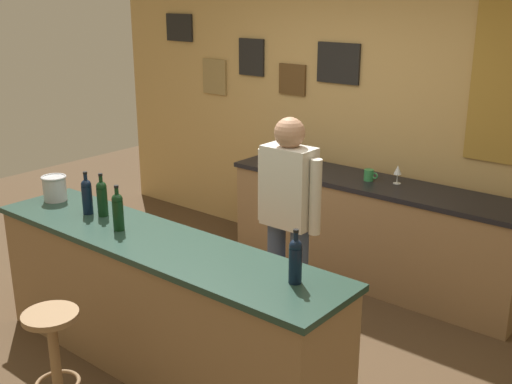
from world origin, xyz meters
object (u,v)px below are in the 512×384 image
at_px(wine_bottle_a, 87,195).
at_px(wine_glass_b, 316,155).
at_px(wine_bottle_c, 118,210).
at_px(wine_glass_a, 272,152).
at_px(bar_stool, 54,347).
at_px(wine_glass_c, 398,171).
at_px(ice_bucket, 55,188).
at_px(wine_bottle_b, 102,197).
at_px(bartender, 288,215).
at_px(wine_bottle_d, 295,259).
at_px(coffee_mug, 369,175).

relative_size(wine_bottle_a, wine_glass_b, 1.97).
xyz_separation_m(wine_bottle_a, wine_bottle_c, (0.42, -0.07, 0.00)).
relative_size(wine_bottle_a, wine_glass_a, 1.97).
height_order(bar_stool, wine_bottle_a, wine_bottle_a).
bearing_deg(wine_glass_c, ice_bucket, -130.23).
xyz_separation_m(wine_glass_a, wine_glass_c, (1.18, 0.16, 0.00)).
bearing_deg(wine_bottle_b, wine_bottle_c, -19.21).
bearing_deg(wine_glass_a, bartender, -47.61).
height_order(wine_bottle_d, wine_glass_c, wine_bottle_d).
bearing_deg(bartender, wine_bottle_b, -141.72).
bearing_deg(wine_bottle_d, bar_stool, -144.84).
height_order(wine_bottle_b, wine_glass_a, wine_bottle_b).
xyz_separation_m(wine_glass_a, coffee_mug, (0.96, 0.09, -0.06)).
relative_size(bar_stool, wine_bottle_a, 2.22).
height_order(wine_bottle_a, wine_bottle_c, same).
distance_m(bartender, wine_glass_c, 1.27).
bearing_deg(bartender, wine_bottle_d, -51.42).
distance_m(bartender, wine_glass_a, 1.48).
bearing_deg(bar_stool, wine_bottle_d, 35.16).
bearing_deg(wine_bottle_b, bartender, 38.28).
relative_size(ice_bucket, wine_glass_c, 1.21).
distance_m(wine_bottle_b, wine_glass_a, 1.89).
distance_m(ice_bucket, wine_glass_a, 1.99).
xyz_separation_m(wine_bottle_b, wine_bottle_d, (1.65, -0.01, 0.00)).
bearing_deg(coffee_mug, wine_bottle_b, -116.16).
height_order(bartender, ice_bucket, bartender).
relative_size(bartender, coffee_mug, 12.96).
xyz_separation_m(wine_bottle_b, wine_bottle_c, (0.30, -0.11, 0.00)).
bearing_deg(ice_bucket, bar_stool, -36.06).
distance_m(wine_bottle_c, wine_glass_c, 2.33).
height_order(wine_bottle_c, coffee_mug, wine_bottle_c).
distance_m(wine_bottle_c, coffee_mug, 2.19).
bearing_deg(wine_bottle_b, wine_glass_b, 78.97).
relative_size(ice_bucket, coffee_mug, 1.50).
height_order(wine_bottle_a, ice_bucket, wine_bottle_a).
bearing_deg(wine_bottle_a, bar_stool, -49.73).
xyz_separation_m(wine_bottle_d, wine_glass_a, (-1.64, 1.90, -0.05)).
height_order(wine_glass_b, coffee_mug, wine_glass_b).
relative_size(wine_glass_b, coffee_mug, 1.24).
bearing_deg(wine_bottle_a, wine_glass_b, 76.09).
height_order(bar_stool, wine_bottle_c, wine_bottle_c).
distance_m(wine_bottle_c, wine_glass_b, 2.15).
xyz_separation_m(ice_bucket, wine_glass_c, (1.75, 2.06, -0.01)).
relative_size(wine_bottle_b, coffee_mug, 2.45).
relative_size(wine_bottle_b, wine_glass_a, 1.97).
bearing_deg(wine_glass_a, wine_bottle_b, -90.39).
xyz_separation_m(wine_bottle_a, wine_bottle_d, (1.77, 0.03, 0.00)).
distance_m(bar_stool, wine_bottle_d, 1.50).
bearing_deg(wine_glass_a, bar_stool, -79.21).
distance_m(bar_stool, wine_bottle_c, 0.94).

